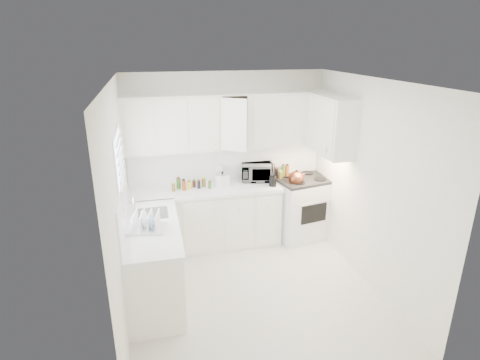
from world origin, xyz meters
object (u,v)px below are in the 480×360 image
object	(u,v)px
stove	(302,199)
rice_cooker	(223,179)
microwave	(257,170)
utensil_crock	(273,175)
tea_kettle	(296,177)
dish_rack	(145,220)

from	to	relation	value
stove	rice_cooker	bearing A→B (deg)	167.10
microwave	utensil_crock	distance (m)	0.34
tea_kettle	microwave	xyz separation A→B (m)	(-0.51, 0.34, 0.04)
stove	utensil_crock	xyz separation A→B (m)	(-0.53, -0.12, 0.49)
tea_kettle	stove	bearing A→B (deg)	33.76
rice_cooker	utensil_crock	bearing A→B (deg)	-17.77
dish_rack	microwave	bearing A→B (deg)	49.32
tea_kettle	utensil_crock	distance (m)	0.36
tea_kettle	rice_cooker	xyz separation A→B (m)	(-1.09, 0.20, -0.01)
stove	dish_rack	world-z (taller)	stove
rice_cooker	dish_rack	xyz separation A→B (m)	(-1.13, -1.21, 0.00)
rice_cooker	utensil_crock	world-z (taller)	utensil_crock
stove	tea_kettle	world-z (taller)	stove
tea_kettle	microwave	bearing A→B (deg)	138.63
microwave	dish_rack	world-z (taller)	microwave
stove	dish_rack	size ratio (longest dim) A/B	2.96
stove	microwave	size ratio (longest dim) A/B	2.62
microwave	utensil_crock	size ratio (longest dim) A/B	1.34
microwave	utensil_crock	xyz separation A→B (m)	(0.16, -0.30, 0.02)
microwave	rice_cooker	distance (m)	0.59
stove	rice_cooker	world-z (taller)	stove
microwave	stove	bearing A→B (deg)	-2.68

